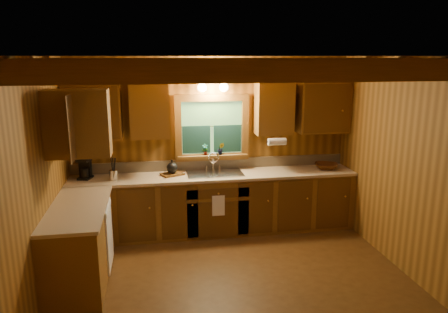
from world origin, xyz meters
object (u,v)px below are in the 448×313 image
Objects in this scene: coffee_maker at (85,168)px; sink at (215,177)px; cutting_board at (172,174)px; wicker_basket at (326,166)px.

sink is at bearing 14.74° from coffee_maker.
sink is 2.78× the size of coffee_maker.
coffee_maker is 0.95× the size of cutting_board.
coffee_maker reaches higher than cutting_board.
wicker_basket is (1.74, -0.02, 0.09)m from sink.
coffee_maker is 0.84× the size of wicker_basket.
wicker_basket reaches higher than cutting_board.
sink reaches higher than coffee_maker.
cutting_board is 2.37m from wicker_basket.
coffee_maker reaches higher than wicker_basket.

